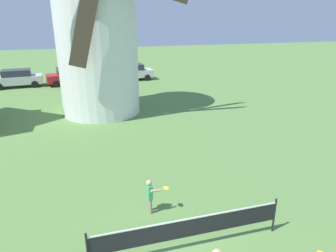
{
  "coord_description": "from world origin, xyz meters",
  "views": [
    {
      "loc": [
        -2.08,
        -4.7,
        6.02
      ],
      "look_at": [
        0.36,
        3.63,
        2.89
      ],
      "focal_mm": 32.7,
      "sensor_mm": 36.0,
      "label": 1
    }
  ],
  "objects_px": {
    "parked_car_silver": "(17,78)",
    "parked_car_red": "(71,76)",
    "player_far": "(150,194)",
    "tennis_net": "(189,228)",
    "windmill": "(95,15)",
    "parked_car_cream": "(130,72)"
  },
  "relations": [
    {
      "from": "parked_car_red",
      "to": "parked_car_cream",
      "type": "relative_size",
      "value": 1.01
    },
    {
      "from": "tennis_net",
      "to": "parked_car_red",
      "type": "height_order",
      "value": "parked_car_red"
    },
    {
      "from": "player_far",
      "to": "parked_car_red",
      "type": "xyz_separation_m",
      "value": [
        -2.52,
        21.45,
        0.14
      ]
    },
    {
      "from": "parked_car_silver",
      "to": "tennis_net",
      "type": "bearing_deg",
      "value": -71.63
    },
    {
      "from": "player_far",
      "to": "parked_car_silver",
      "type": "xyz_separation_m",
      "value": [
        -7.16,
        21.51,
        0.14
      ]
    },
    {
      "from": "windmill",
      "to": "parked_car_cream",
      "type": "height_order",
      "value": "windmill"
    },
    {
      "from": "windmill",
      "to": "tennis_net",
      "type": "height_order",
      "value": "windmill"
    },
    {
      "from": "parked_car_silver",
      "to": "parked_car_red",
      "type": "distance_m",
      "value": 4.64
    },
    {
      "from": "windmill",
      "to": "parked_car_red",
      "type": "bearing_deg",
      "value": 101.39
    },
    {
      "from": "parked_car_silver",
      "to": "parked_car_red",
      "type": "height_order",
      "value": "same"
    },
    {
      "from": "player_far",
      "to": "parked_car_red",
      "type": "height_order",
      "value": "parked_car_red"
    },
    {
      "from": "windmill",
      "to": "player_far",
      "type": "distance_m",
      "value": 12.85
    },
    {
      "from": "tennis_net",
      "to": "parked_car_red",
      "type": "relative_size",
      "value": 1.17
    },
    {
      "from": "player_far",
      "to": "tennis_net",
      "type": "bearing_deg",
      "value": -72.04
    },
    {
      "from": "parked_car_red",
      "to": "parked_car_cream",
      "type": "distance_m",
      "value": 5.61
    },
    {
      "from": "windmill",
      "to": "parked_car_cream",
      "type": "bearing_deg",
      "value": 70.41
    },
    {
      "from": "parked_car_silver",
      "to": "parked_car_cream",
      "type": "height_order",
      "value": "same"
    },
    {
      "from": "windmill",
      "to": "player_far",
      "type": "height_order",
      "value": "windmill"
    },
    {
      "from": "tennis_net",
      "to": "parked_car_silver",
      "type": "distance_m",
      "value": 24.68
    },
    {
      "from": "windmill",
      "to": "parked_car_silver",
      "type": "relative_size",
      "value": 3.1
    },
    {
      "from": "tennis_net",
      "to": "parked_car_red",
      "type": "bearing_deg",
      "value": 97.66
    },
    {
      "from": "windmill",
      "to": "player_far",
      "type": "bearing_deg",
      "value": -87.31
    }
  ]
}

